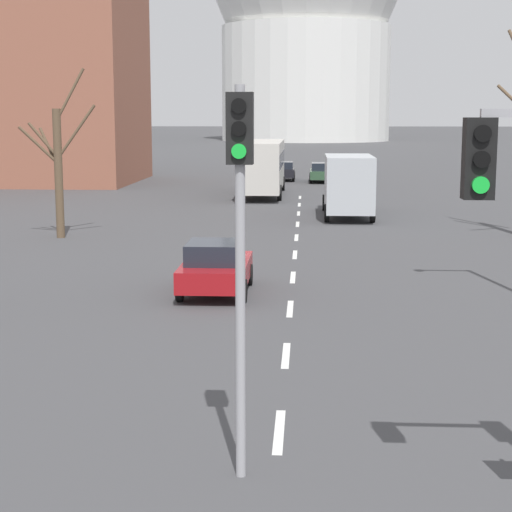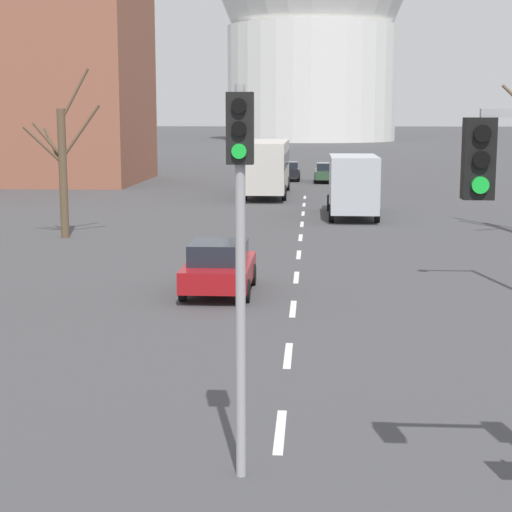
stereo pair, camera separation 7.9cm
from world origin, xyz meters
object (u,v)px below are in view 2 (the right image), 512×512
Objects in this scene: traffic_signal_centre_tall at (240,211)px; sedan_near_right at (289,171)px; sedan_far_left at (219,267)px; sedan_near_left at (326,172)px; city_bus at (267,164)px; sedan_mid_centre at (272,161)px; delivery_truck at (353,184)px.

sedan_near_right is (-0.91, 56.31, -3.06)m from traffic_signal_centre_tall.
traffic_signal_centre_tall is at bearing -82.36° from sedan_far_left.
city_bus is (-3.95, -11.32, 1.28)m from sedan_near_left.
city_bus is (0.95, -27.09, 1.25)m from sedan_mid_centre.
city_bus is at bearing -88.00° from sedan_mid_centre.
city_bus is 12.46m from delivery_truck.
delivery_truck is (4.93, -11.44, -0.35)m from city_bus.
city_bus is at bearing -94.51° from sedan_near_right.
sedan_near_right is 0.97× the size of sedan_far_left.
sedan_near_right is 24.72m from delivery_truck.
sedan_far_left is at bearing -88.83° from sedan_mid_centre.
traffic_signal_centre_tall is at bearing -89.07° from sedan_near_right.
traffic_signal_centre_tall reaches higher than city_bus.
sedan_near_left is at bearing -72.74° from sedan_mid_centre.
sedan_mid_centre is 1.03× the size of sedan_far_left.
delivery_truck is at bearing -87.54° from sedan_near_left.
delivery_truck is (3.91, -24.39, 0.93)m from sedan_near_right.
traffic_signal_centre_tall is 13.15m from sedan_far_left.
city_bus is at bearing 90.44° from sedan_far_left.
traffic_signal_centre_tall is 32.13m from delivery_truck.
sedan_far_left is (-3.72, -42.00, 0.00)m from sedan_near_left.
sedan_mid_centre is at bearing 107.26° from sedan_near_left.
sedan_near_right is at bearing 85.49° from city_bus.
sedan_far_left is 0.36× the size of city_bus.
delivery_truck is at bearing 76.29° from sedan_far_left.
delivery_truck is at bearing -81.33° from sedan_mid_centre.
sedan_near_left is 3.35m from sedan_near_right.
sedan_near_left is 0.40× the size of city_bus.
sedan_far_left is 30.71m from city_bus.
traffic_signal_centre_tall is 43.44m from city_bus.
sedan_mid_centre is at bearing 91.17° from sedan_far_left.
delivery_truck is at bearing 84.64° from traffic_signal_centre_tall.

